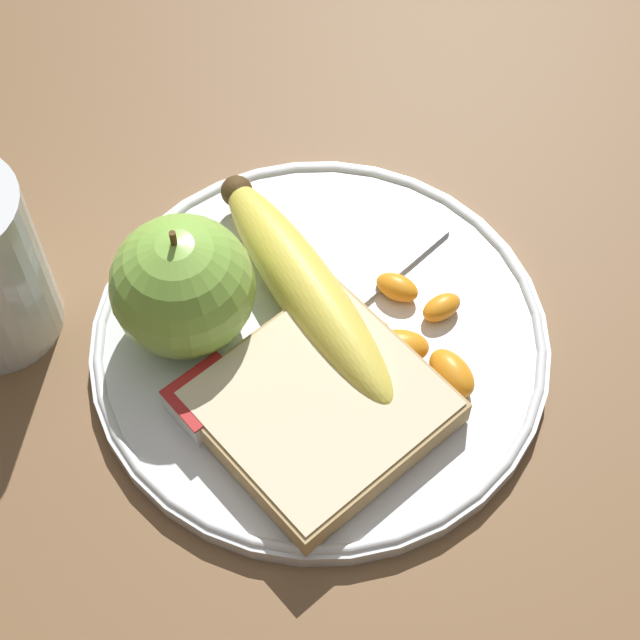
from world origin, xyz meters
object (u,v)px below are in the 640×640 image
(banana, at_px, (304,287))
(fork, at_px, (328,324))
(plate, at_px, (320,341))
(apple, at_px, (183,286))
(bread_slice, at_px, (320,407))
(jam_packet, at_px, (207,400))

(banana, xyz_separation_m, fork, (-0.00, 0.02, -0.02))
(plate, xyz_separation_m, fork, (-0.01, -0.00, 0.01))
(apple, bearing_deg, bread_slice, 101.32)
(banana, xyz_separation_m, jam_packet, (0.09, 0.02, -0.01))
(plate, distance_m, fork, 0.01)
(fork, bearing_deg, bread_slice, 40.39)
(plate, height_order, bread_slice, bread_slice)
(plate, xyz_separation_m, jam_packet, (0.08, -0.01, 0.01))
(banana, bearing_deg, fork, 91.66)
(apple, distance_m, fork, 0.09)
(banana, xyz_separation_m, bread_slice, (0.04, 0.06, -0.01))
(fork, height_order, jam_packet, jam_packet)
(apple, xyz_separation_m, bread_slice, (-0.02, 0.10, -0.03))
(banana, distance_m, bread_slice, 0.08)
(banana, height_order, jam_packet, banana)
(fork, bearing_deg, jam_packet, -5.73)
(apple, bearing_deg, fork, 139.15)
(plate, relative_size, fork, 1.57)
(apple, height_order, fork, apple)
(plate, height_order, jam_packet, jam_packet)
(apple, height_order, jam_packet, apple)
(apple, relative_size, bread_slice, 0.75)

